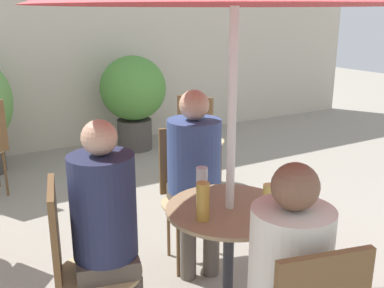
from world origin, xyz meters
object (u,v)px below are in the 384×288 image
Objects in this scene: beer_glass_0 at (202,182)px; beer_glass_1 at (203,202)px; potted_plant_1 at (133,94)px; bistro_chair_0 at (188,183)px; seated_person_2 at (287,276)px; bistro_chair_1 at (77,257)px; seated_person_0 at (195,167)px; cafe_table_near at (229,241)px; seated_person_1 at (107,220)px; beer_glass_2 at (269,199)px; bistro_chair_3 at (199,133)px.

beer_glass_0 is 0.89× the size of beer_glass_1.
potted_plant_1 is at bearing 72.58° from beer_glass_1.
bistro_chair_0 is 0.80× the size of seated_person_2.
seated_person_0 is at bearing -51.26° from bistro_chair_1.
bistro_chair_1 is 0.79× the size of potted_plant_1.
seated_person_0 reaches higher than cafe_table_near.
seated_person_2 is at bearing -134.93° from seated_person_1.
seated_person_2 is 0.57m from beer_glass_2.
seated_person_0 is 0.77m from beer_glass_2.
bistro_chair_0 is at bearing 65.05° from beer_glass_1.
beer_glass_0 is (0.10, 0.82, 0.10)m from seated_person_2.
seated_person_0 is at bearing 76.46° from cafe_table_near.
potted_plant_1 is (1.68, 3.28, 0.15)m from bistro_chair_1.
cafe_table_near is 0.77× the size of bistro_chair_1.
beer_glass_2 is at bearing -77.01° from seated_person_0.
bistro_chair_1 is 0.77m from beer_glass_0.
cafe_table_near is 0.34m from beer_glass_2.
bistro_chair_3 is at bearing 59.66° from beer_glass_1.
potted_plant_1 is at bearing -11.25° from seated_person_1.
bistro_chair_0 and bistro_chair_3 have the same top height.
seated_person_1 is at bearing -128.82° from bistro_chair_0.
bistro_chair_1 is 0.80× the size of seated_person_2.
beer_glass_2 reaches higher than cafe_table_near.
seated_person_1 is 0.48m from beer_glass_1.
seated_person_1 is 0.83m from beer_glass_2.
seated_person_2 is (-0.15, -0.62, 0.19)m from cafe_table_near.
beer_glass_2 is (-0.80, -2.04, 0.24)m from bistro_chair_3.
seated_person_2 is 6.11× the size of beer_glass_1.
beer_glass_2 is (0.14, -0.15, 0.28)m from cafe_table_near.
beer_glass_2 is at bearing -79.21° from bistro_chair_0.
seated_person_0 is at bearing 64.43° from beer_glass_0.
bistro_chair_0 reaches higher than beer_glass_2.
cafe_table_near is at bearing 14.48° from beer_glass_1.
bistro_chair_1 is at bearing -179.16° from beer_glass_0.
bistro_chair_1 is 5.46× the size of beer_glass_0.
seated_person_2 is 6.86× the size of beer_glass_0.
beer_glass_2 is at bearing -108.02° from seated_person_2.
seated_person_1 is (-1.57, -1.74, 0.18)m from bistro_chair_3.
beer_glass_1 reaches higher than beer_glass_2.
seated_person_1 is 0.58m from beer_glass_0.
bistro_chair_0 is 1.04m from seated_person_1.
seated_person_1 reaches higher than beer_glass_1.
seated_person_1 reaches higher than cafe_table_near.
beer_glass_1 is at bearing -103.78° from seated_person_0.
seated_person_0 is 1.28m from seated_person_2.
seated_person_1 is 1.04× the size of potted_plant_1.
seated_person_0 and seated_person_1 have the same top height.
potted_plant_1 is at bearing 73.64° from beer_glass_0.
bistro_chair_1 is at bearing 90.00° from seated_person_1.
potted_plant_1 reaches higher than bistro_chair_3.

